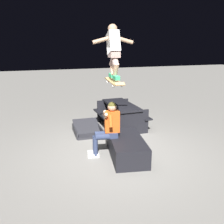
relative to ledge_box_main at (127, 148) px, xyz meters
name	(u,v)px	position (x,y,z in m)	size (l,w,h in m)	color
ground_plane	(117,153)	(0.27, 0.16, -0.23)	(40.00, 40.00, 0.00)	gray
ledge_box_main	(127,148)	(0.00, 0.00, 0.00)	(1.50, 0.74, 0.46)	black
person_sitting_on_ledge	(108,126)	(0.24, 0.39, 0.48)	(0.60, 0.78, 1.29)	#2D3856
skateboard	(114,82)	(0.04, 0.30, 1.55)	(1.03, 0.27, 0.13)	#AD8451
skater_airborne	(114,49)	(0.10, 0.30, 2.24)	(0.63, 0.89, 1.12)	#2D9E66
kicker_ramp	(87,131)	(1.85, 0.53, -0.16)	(1.05, 0.80, 0.42)	#28282D
picnic_table_back	(121,112)	(2.09, -0.60, 0.27)	(1.74, 1.39, 0.75)	black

